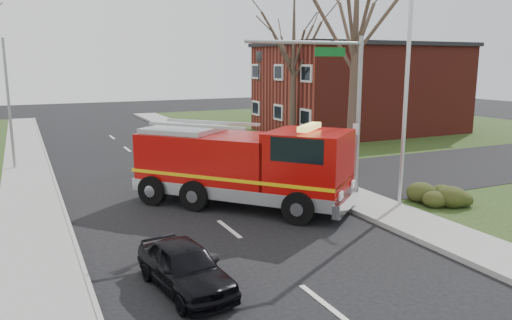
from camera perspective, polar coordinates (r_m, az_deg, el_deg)
name	(u,v)px	position (r m, az deg, el deg)	size (l,w,h in m)	color
ground	(229,229)	(17.66, -3.10, -7.90)	(120.00, 120.00, 0.00)	black
sidewalk_right	(372,206)	(20.68, 13.08, -5.11)	(2.40, 80.00, 0.15)	gray
sidewalk_left	(37,256)	(16.48, -23.79, -10.02)	(2.40, 80.00, 0.15)	gray
brick_building	(360,88)	(42.00, 11.83, 8.04)	(15.40, 10.40, 7.25)	maroon
health_center_sign	(305,137)	(32.98, 5.57, 2.58)	(0.12, 2.00, 1.40)	#461017
hedge_corner	(443,192)	(21.67, 20.62, -3.41)	(2.80, 2.00, 0.90)	#293212
bare_tree_near	(356,29)	(26.70, 11.32, 14.49)	(6.00, 6.00, 12.00)	#3E2D24
bare_tree_far	(294,51)	(35.04, 4.32, 12.30)	(5.25, 5.25, 10.50)	#3E2D24
traffic_signal_mast	(333,89)	(20.52, 8.84, 8.08)	(5.29, 0.18, 6.80)	gray
streetlight_pole	(405,94)	(20.14, 16.64, 7.25)	(1.48, 0.16, 8.40)	#B7BABF
utility_pole_far	(9,105)	(29.56, -26.40, 5.61)	(0.14, 0.14, 7.00)	gray
fire_engine	(244,168)	(20.09, -1.33, -0.90)	(7.82, 8.40, 3.46)	#A50907
parked_car_maroon	(185,266)	(13.14, -8.11, -11.96)	(1.48, 3.68, 1.25)	black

